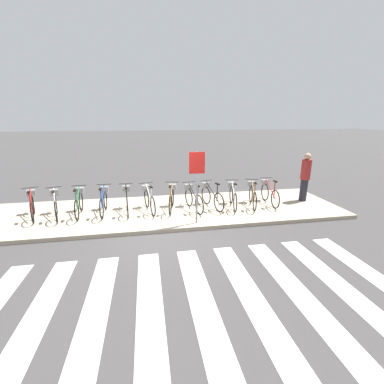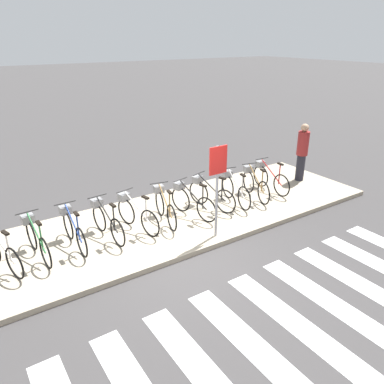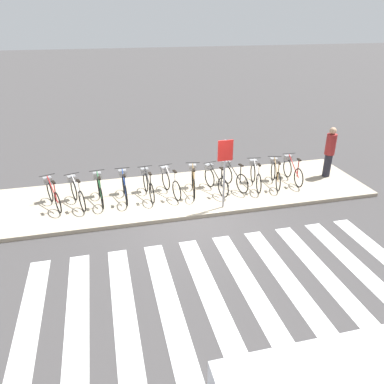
% 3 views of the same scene
% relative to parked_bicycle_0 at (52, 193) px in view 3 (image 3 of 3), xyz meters
% --- Properties ---
extents(ground_plane, '(120.00, 120.00, 0.00)m').
position_rel_parked_bicycle_0_xyz_m(ground_plane, '(3.92, -1.64, -0.54)').
color(ground_plane, '#423F3F').
extents(sidewalk, '(12.29, 3.24, 0.12)m').
position_rel_parked_bicycle_0_xyz_m(sidewalk, '(3.92, -0.03, -0.48)').
color(sidewalk, '#B7A88E').
rests_on(sidewalk, ground_plane).
extents(road_crosswalk, '(8.55, 8.00, 0.01)m').
position_rel_parked_bicycle_0_xyz_m(road_crosswalk, '(3.92, -6.73, -0.54)').
color(road_crosswalk, silver).
rests_on(road_crosswalk, ground_plane).
extents(parked_bicycle_0, '(0.63, 1.45, 0.94)m').
position_rel_parked_bicycle_0_xyz_m(parked_bicycle_0, '(0.00, 0.00, 0.00)').
color(parked_bicycle_0, black).
rests_on(parked_bicycle_0, sidewalk).
extents(parked_bicycle_1, '(0.59, 1.46, 0.94)m').
position_rel_parked_bicycle_0_xyz_m(parked_bicycle_1, '(0.70, -0.08, 0.00)').
color(parked_bicycle_1, black).
rests_on(parked_bicycle_1, sidewalk).
extents(parked_bicycle_2, '(0.46, 1.52, 0.94)m').
position_rel_parked_bicycle_0_xyz_m(parked_bicycle_2, '(1.37, -0.00, 0.00)').
color(parked_bicycle_2, black).
rests_on(parked_bicycle_2, sidewalk).
extents(parked_bicycle_3, '(0.46, 1.52, 0.94)m').
position_rel_parked_bicycle_0_xyz_m(parked_bicycle_3, '(2.12, 0.01, 0.00)').
color(parked_bicycle_3, black).
rests_on(parked_bicycle_3, sidewalk).
extents(parked_bicycle_4, '(0.46, 1.52, 0.94)m').
position_rel_parked_bicycle_0_xyz_m(parked_bicycle_4, '(2.85, -0.02, 0.00)').
color(parked_bicycle_4, black).
rests_on(parked_bicycle_4, sidewalk).
extents(parked_bicycle_5, '(0.49, 1.50, 0.94)m').
position_rel_parked_bicycle_0_xyz_m(parked_bicycle_5, '(3.55, -0.03, 0.00)').
color(parked_bicycle_5, black).
rests_on(parked_bicycle_5, sidewalk).
extents(parked_bicycle_6, '(0.47, 1.50, 0.94)m').
position_rel_parked_bicycle_0_xyz_m(parked_bicycle_6, '(4.31, -0.06, 0.00)').
color(parked_bicycle_6, black).
rests_on(parked_bicycle_6, sidewalk).
extents(parked_bicycle_7, '(0.51, 1.49, 0.94)m').
position_rel_parked_bicycle_0_xyz_m(parked_bicycle_7, '(5.00, -0.15, 0.00)').
color(parked_bicycle_7, black).
rests_on(parked_bicycle_7, sidewalk).
extents(parked_bicycle_8, '(0.56, 1.48, 0.94)m').
position_rel_parked_bicycle_0_xyz_m(parked_bicycle_8, '(5.66, -0.03, 0.00)').
color(parked_bicycle_8, black).
rests_on(parked_bicycle_8, sidewalk).
extents(parked_bicycle_9, '(0.46, 1.50, 0.94)m').
position_rel_parked_bicycle_0_xyz_m(parked_bicycle_9, '(6.41, -0.14, 0.00)').
color(parked_bicycle_9, black).
rests_on(parked_bicycle_9, sidewalk).
extents(parked_bicycle_10, '(0.55, 1.48, 0.94)m').
position_rel_parked_bicycle_0_xyz_m(parked_bicycle_10, '(7.13, -0.16, 0.00)').
color(parked_bicycle_10, black).
rests_on(parked_bicycle_10, sidewalk).
extents(parked_bicycle_11, '(0.46, 1.52, 0.94)m').
position_rel_parked_bicycle_0_xyz_m(parked_bicycle_11, '(7.81, -0.02, 0.00)').
color(parked_bicycle_11, black).
rests_on(parked_bicycle_11, sidewalk).
extents(pedestrian, '(0.34, 0.34, 1.77)m').
position_rel_parked_bicycle_0_xyz_m(pedestrian, '(9.21, 0.04, 0.52)').
color(pedestrian, '#23232D').
rests_on(pedestrian, sidewalk).
extents(sign_post, '(0.44, 0.07, 2.09)m').
position_rel_parked_bicycle_0_xyz_m(sign_post, '(4.90, -1.35, 1.01)').
color(sign_post, '#99999E').
rests_on(sign_post, sidewalk).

